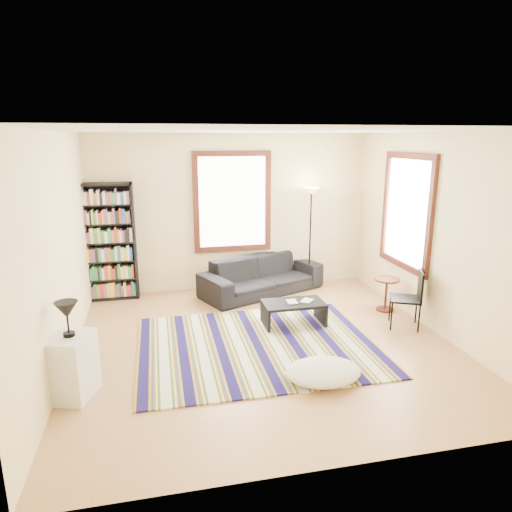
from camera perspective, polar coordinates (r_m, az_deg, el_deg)
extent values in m
cube|color=#A57A4B|center=(6.36, 0.99, -11.21)|extent=(5.00, 5.00, 0.10)
cube|color=white|center=(5.73, 1.12, 15.92)|extent=(5.00, 5.00, 0.10)
cube|color=#F7EBA6|center=(8.33, -3.04, 5.47)|extent=(5.00, 0.10, 2.80)
cube|color=#F7EBA6|center=(3.55, 10.71, -7.43)|extent=(5.00, 0.10, 2.80)
cube|color=#F7EBA6|center=(5.85, -24.05, 0.29)|extent=(0.10, 5.00, 2.80)
cube|color=#F7EBA6|center=(6.91, 22.10, 2.53)|extent=(0.10, 5.00, 2.80)
cube|color=white|center=(8.22, -2.97, 6.76)|extent=(1.20, 0.06, 1.60)
cube|color=white|center=(7.50, 18.33, 5.29)|extent=(0.06, 1.20, 1.60)
cube|color=#120D42|center=(6.25, 0.16, -11.08)|extent=(3.14, 2.51, 0.02)
imported|color=black|center=(8.18, 0.72, -2.42)|extent=(1.67, 2.38, 0.65)
cube|color=black|center=(8.11, -17.95, 1.65)|extent=(0.90, 0.30, 2.00)
cube|color=black|center=(6.85, 4.70, -7.19)|extent=(1.02, 0.80, 0.36)
imported|color=beige|center=(6.76, 3.92, -5.77)|extent=(0.15, 0.20, 0.02)
imported|color=beige|center=(6.87, 5.81, -5.47)|extent=(0.24, 0.25, 0.02)
ellipsoid|color=silver|center=(5.45, 8.40, -14.13)|extent=(1.06, 0.93, 0.22)
cylinder|color=#3F170F|center=(7.65, 15.93, -4.65)|extent=(0.43, 0.43, 0.54)
cube|color=black|center=(7.04, 18.16, -5.13)|extent=(0.55, 0.54, 0.86)
cube|color=silver|center=(5.38, -21.94, -12.66)|extent=(0.52, 0.59, 0.70)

